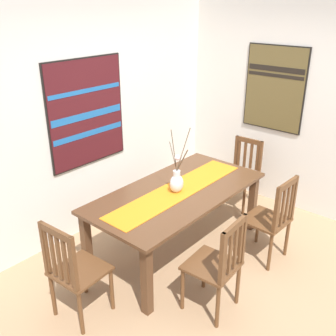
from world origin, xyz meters
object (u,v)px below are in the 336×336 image
(dining_table, at_px, (177,198))
(chair_1, at_px, (242,172))
(painting_on_back_wall, at_px, (87,113))
(chair_2, at_px, (218,264))
(painting_on_side_wall, at_px, (275,88))
(chair_3, at_px, (271,218))
(centerpiece_vase, at_px, (177,181))
(chair_0, at_px, (74,270))

(dining_table, height_order, chair_1, chair_1)
(painting_on_back_wall, bearing_deg, chair_2, -96.70)
(painting_on_side_wall, bearing_deg, chair_3, -150.35)
(centerpiece_vase, relative_size, chair_0, 0.73)
(chair_2, bearing_deg, painting_on_side_wall, 17.76)
(chair_0, height_order, chair_2, chair_0)
(dining_table, xyz_separation_m, chair_3, (0.51, -0.85, -0.15))
(chair_0, bearing_deg, painting_on_side_wall, -2.68)
(chair_2, bearing_deg, chair_3, 0.18)
(dining_table, height_order, centerpiece_vase, centerpiece_vase)
(painting_on_back_wall, bearing_deg, centerpiece_vase, -79.29)
(chair_0, height_order, painting_on_side_wall, painting_on_side_wall)
(chair_0, relative_size, chair_1, 1.07)
(chair_3, bearing_deg, chair_2, -179.82)
(centerpiece_vase, distance_m, chair_0, 1.36)
(chair_1, bearing_deg, dining_table, -179.34)
(chair_3, height_order, painting_on_back_wall, painting_on_back_wall)
(dining_table, relative_size, painting_on_side_wall, 1.86)
(centerpiece_vase, relative_size, chair_2, 0.74)
(centerpiece_vase, distance_m, chair_2, 1.01)
(centerpiece_vase, height_order, chair_0, centerpiece_vase)
(centerpiece_vase, relative_size, painting_on_side_wall, 0.66)
(chair_0, xyz_separation_m, chair_3, (1.86, -0.86, -0.01))
(dining_table, height_order, painting_on_back_wall, painting_on_back_wall)
(painting_on_back_wall, distance_m, painting_on_side_wall, 2.37)
(centerpiece_vase, bearing_deg, painting_on_back_wall, 100.71)
(chair_3, xyz_separation_m, painting_on_side_wall, (1.26, 0.72, 1.04))
(chair_0, xyz_separation_m, painting_on_back_wall, (1.09, 1.09, 0.92))
(chair_1, relative_size, chair_2, 0.95)
(chair_1, height_order, painting_on_back_wall, painting_on_back_wall)
(centerpiece_vase, relative_size, chair_1, 0.78)
(centerpiece_vase, xyz_separation_m, chair_3, (0.55, -0.83, -0.36))
(chair_2, distance_m, painting_on_side_wall, 2.59)
(painting_on_side_wall, bearing_deg, centerpiece_vase, 176.58)
(chair_0, xyz_separation_m, painting_on_side_wall, (3.12, -0.15, 1.04))
(chair_2, distance_m, chair_3, 0.99)
(chair_0, height_order, chair_3, chair_0)
(chair_3, distance_m, painting_on_side_wall, 1.79)
(centerpiece_vase, bearing_deg, chair_0, 178.36)
(dining_table, xyz_separation_m, chair_2, (-0.48, -0.85, -0.15))
(centerpiece_vase, bearing_deg, chair_1, 1.40)
(painting_on_side_wall, bearing_deg, painting_on_back_wall, 148.65)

